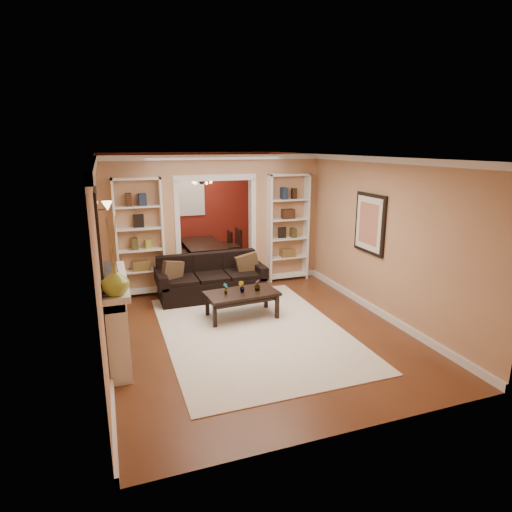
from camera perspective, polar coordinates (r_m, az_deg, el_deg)
name	(u,v)px	position (r m, az deg, el deg)	size (l,w,h in m)	color
floor	(233,303)	(8.12, -3.07, -6.24)	(8.00, 8.00, 0.00)	brown
ceiling	(231,156)	(7.59, -3.35, 13.17)	(8.00, 8.00, 0.00)	white
wall_back	(190,204)	(11.59, -8.84, 6.82)	(8.00, 8.00, 0.00)	tan
wall_front	(351,311)	(4.21, 12.53, -7.23)	(8.00, 8.00, 0.00)	tan
wall_left	(100,242)	(7.45, -20.05, 1.80)	(8.00, 8.00, 0.00)	tan
wall_right	(341,225)	(8.64, 11.30, 4.08)	(8.00, 8.00, 0.00)	tan
partition_wall	(216,222)	(8.88, -5.40, 4.58)	(4.50, 0.15, 2.70)	tan
red_back_panel	(190,206)	(11.56, -8.81, 6.66)	(4.44, 0.04, 2.64)	maroon
dining_window	(190,197)	(11.49, -8.82, 7.77)	(0.78, 0.03, 0.98)	#8CA5CC
area_rug	(253,331)	(6.93, -0.38, -9.94)	(2.76, 3.87, 0.01)	white
sofa	(211,277)	(8.33, -6.00, -2.81)	(2.08, 0.90, 0.81)	black
pillow_left	(173,271)	(8.12, -11.06, -2.01)	(0.41, 0.12, 0.41)	brown
pillow_right	(248,264)	(8.44, -1.14, -1.03)	(0.43, 0.12, 0.43)	brown
coffee_table	(242,305)	(7.38, -1.90, -6.51)	(1.21, 0.65, 0.46)	black
plant_left	(226,289)	(7.19, -4.07, -4.35)	(0.10, 0.07, 0.19)	#336626
plant_center	(242,287)	(7.27, -1.93, -4.12)	(0.11, 0.09, 0.19)	#336626
plant_right	(257,285)	(7.35, 0.17, -3.90)	(0.11, 0.11, 0.19)	#336626
bookshelf_left	(140,238)	(8.52, -15.24, 2.32)	(0.90, 0.30, 2.30)	white
bookshelf_right	(288,228)	(9.26, 4.25, 3.76)	(0.90, 0.30, 2.30)	white
fireplace	(118,318)	(6.23, -17.94, -7.89)	(0.32, 1.70, 1.16)	white
vase	(115,281)	(5.32, -18.29, -3.17)	(0.33, 0.33, 0.34)	olive
mirror	(99,232)	(5.89, -20.22, 3.05)	(0.03, 0.95, 1.10)	silver
wall_sconce	(104,208)	(7.91, -19.64, 6.08)	(0.18, 0.18, 0.22)	#FFE0A5
framed_art	(369,224)	(7.75, 14.88, 4.19)	(0.04, 0.85, 1.05)	black
dining_table	(204,254)	(10.63, -6.96, 0.31)	(0.89, 1.59, 0.56)	black
dining_chair_nw	(184,252)	(10.21, -9.62, 0.47)	(0.42, 0.42, 0.86)	black
dining_chair_ne	(229,247)	(10.43, -3.68, 1.21)	(0.47, 0.47, 0.95)	black
dining_chair_sw	(179,249)	(10.79, -10.17, 0.97)	(0.38, 0.38, 0.77)	black
dining_chair_se	(222,245)	(11.01, -4.53, 1.44)	(0.38, 0.38, 0.77)	black
chandelier	(199,183)	(10.25, -7.59, 9.64)	(0.50, 0.50, 0.30)	#332617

